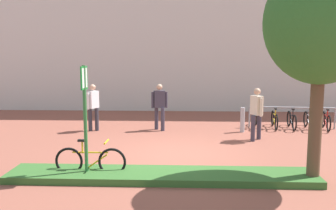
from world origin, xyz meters
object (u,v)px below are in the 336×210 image
bike_at_sign (91,161)px  bike_rack_cluster (292,119)px  person_suited_dark (159,104)px  tree_sidewalk (321,23)px  person_casual_tan (93,104)px  bollard_steel (242,120)px  parking_sign_post (85,106)px  person_shirt_blue (257,111)px

bike_at_sign → bike_rack_cluster: (6.26, 5.82, -0.00)m
bike_at_sign → person_suited_dark: person_suited_dark is taller
tree_sidewalk → bike_at_sign: bearing=177.0°
bike_at_sign → person_casual_tan: (-1.15, 5.04, 0.63)m
bike_at_sign → person_casual_tan: bearing=102.9°
person_suited_dark → bollard_steel: bearing=-4.2°
bike_at_sign → person_suited_dark: (1.27, 5.27, 0.63)m
parking_sign_post → person_suited_dark: (1.31, 5.46, -0.69)m
bollard_steel → person_shirt_blue: 1.41m
tree_sidewalk → bike_at_sign: 5.92m
tree_sidewalk → bike_rack_cluster: tree_sidewalk is taller
tree_sidewalk → person_shirt_blue: size_ratio=2.79×
person_shirt_blue → bike_rack_cluster: bearing=49.9°
tree_sidewalk → parking_sign_post: size_ratio=1.86×
bollard_steel → person_casual_tan: 5.47m
bollard_steel → person_shirt_blue: (0.25, -1.28, 0.53)m
tree_sidewalk → person_shirt_blue: tree_sidewalk is taller
bike_rack_cluster → person_casual_tan: size_ratio=1.86×
bollard_steel → parking_sign_post: bearing=-129.6°
parking_sign_post → person_casual_tan: size_ratio=1.50×
person_suited_dark → person_casual_tan: bearing=-174.4°
tree_sidewalk → person_shirt_blue: 4.76m
tree_sidewalk → person_casual_tan: tree_sidewalk is taller
tree_sidewalk → person_casual_tan: 8.51m
bike_rack_cluster → person_shirt_blue: 2.75m
bollard_steel → person_casual_tan: (-5.44, -0.01, 0.53)m
bollard_steel → person_shirt_blue: person_shirt_blue is taller
tree_sidewalk → parking_sign_post: bearing=179.2°
tree_sidewalk → person_suited_dark: tree_sidewalk is taller
person_suited_dark → bike_rack_cluster: bearing=6.2°
person_casual_tan → person_suited_dark: bearing=5.6°
bike_rack_cluster → person_shirt_blue: size_ratio=1.86×
tree_sidewalk → bollard_steel: tree_sidewalk is taller
person_shirt_blue → person_suited_dark: size_ratio=1.00×
bike_rack_cluster → person_suited_dark: (-4.99, -0.54, 0.64)m
person_casual_tan → bollard_steel: bearing=0.1°
bike_at_sign → bike_rack_cluster: bike_at_sign is taller
parking_sign_post → person_casual_tan: 5.39m
bike_at_sign → person_suited_dark: 5.46m
parking_sign_post → tree_sidewalk: bearing=-0.8°
tree_sidewalk → parking_sign_post: 5.38m
person_casual_tan → person_shirt_blue: same height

